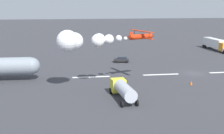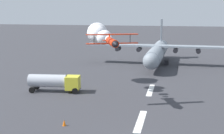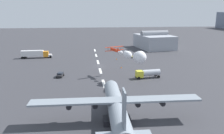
# 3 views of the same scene
# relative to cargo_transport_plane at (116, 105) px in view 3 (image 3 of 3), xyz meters

# --- Properties ---
(ground_plane) EXTENTS (440.00, 440.00, 0.00)m
(ground_plane) POSITION_rel_cargo_transport_plane_xyz_m (-47.45, -0.52, -3.20)
(ground_plane) COLOR #38383D
(ground_plane) RESTS_ON ground
(runway_stripe_0) EXTENTS (8.00, 0.90, 0.01)m
(runway_stripe_0) POSITION_rel_cargo_transport_plane_xyz_m (-86.03, -0.52, -3.19)
(runway_stripe_0) COLOR white
(runway_stripe_0) RESTS_ON ground
(runway_stripe_1) EXTENTS (8.00, 0.90, 0.01)m
(runway_stripe_1) POSITION_rel_cargo_transport_plane_xyz_m (-70.60, -0.52, -3.19)
(runway_stripe_1) COLOR white
(runway_stripe_1) RESTS_ON ground
(runway_stripe_2) EXTENTS (8.00, 0.90, 0.01)m
(runway_stripe_2) POSITION_rel_cargo_transport_plane_xyz_m (-55.17, -0.52, -3.19)
(runway_stripe_2) COLOR white
(runway_stripe_2) RESTS_ON ground
(runway_stripe_3) EXTENTS (8.00, 0.90, 0.01)m
(runway_stripe_3) POSITION_rel_cargo_transport_plane_xyz_m (-39.74, -0.52, -3.19)
(runway_stripe_3) COLOR white
(runway_stripe_3) RESTS_ON ground
(runway_stripe_4) EXTENTS (8.00, 0.90, 0.01)m
(runway_stripe_4) POSITION_rel_cargo_transport_plane_xyz_m (-24.31, -0.52, -3.19)
(runway_stripe_4) COLOR white
(runway_stripe_4) RESTS_ON ground
(cargo_transport_plane) EXTENTS (27.89, 35.21, 10.81)m
(cargo_transport_plane) POSITION_rel_cargo_transport_plane_xyz_m (0.00, 0.00, 0.00)
(cargo_transport_plane) COLOR gray
(cargo_transport_plane) RESTS_ON ground
(stunt_biplane_red) EXTENTS (19.20, 11.07, 3.75)m
(stunt_biplane_red) POSITION_rel_cargo_transport_plane_xyz_m (-22.51, 8.68, 5.89)
(stunt_biplane_red) COLOR red
(semi_truck_orange) EXTENTS (3.49, 14.44, 3.70)m
(semi_truck_orange) POSITION_rel_cargo_transport_plane_xyz_m (-67.75, -30.23, -1.08)
(semi_truck_orange) COLOR silver
(semi_truck_orange) RESTS_ON ground
(fuel_tanker_truck) EXTENTS (3.59, 8.65, 2.90)m
(fuel_tanker_truck) POSITION_rel_cargo_transport_plane_xyz_m (-28.48, 14.94, -1.46)
(fuel_tanker_truck) COLOR yellow
(fuel_tanker_truck) RESTS_ON ground
(followme_car_yellow) EXTENTS (4.28, 2.65, 1.52)m
(followme_car_yellow) POSITION_rel_cargo_transport_plane_xyz_m (-33.41, -15.05, -2.39)
(followme_car_yellow) COLOR #262628
(followme_car_yellow) RESTS_ON ground
(airport_staff_sedan) EXTENTS (3.18, 4.67, 1.52)m
(airport_staff_sedan) POSITION_rel_cargo_transport_plane_xyz_m (-62.71, 18.73, -2.39)
(airport_staff_sedan) COLOR yellow
(airport_staff_sedan) RESTS_ON ground
(hangar_building) EXTENTS (27.10, 21.55, 10.77)m
(hangar_building) POSITION_rel_cargo_transport_plane_xyz_m (-89.41, 36.10, 1.12)
(hangar_building) COLOR #9EA3AD
(hangar_building) RESTS_ON ground
(traffic_cone_near) EXTENTS (0.44, 0.44, 0.75)m
(traffic_cone_near) POSITION_rel_cargo_transport_plane_xyz_m (-59.28, 8.52, -2.82)
(traffic_cone_near) COLOR orange
(traffic_cone_near) RESTS_ON ground
(traffic_cone_far) EXTENTS (0.44, 0.44, 0.75)m
(traffic_cone_far) POSITION_rel_cargo_transport_plane_xyz_m (-43.13, 8.15, -2.82)
(traffic_cone_far) COLOR orange
(traffic_cone_far) RESTS_ON ground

